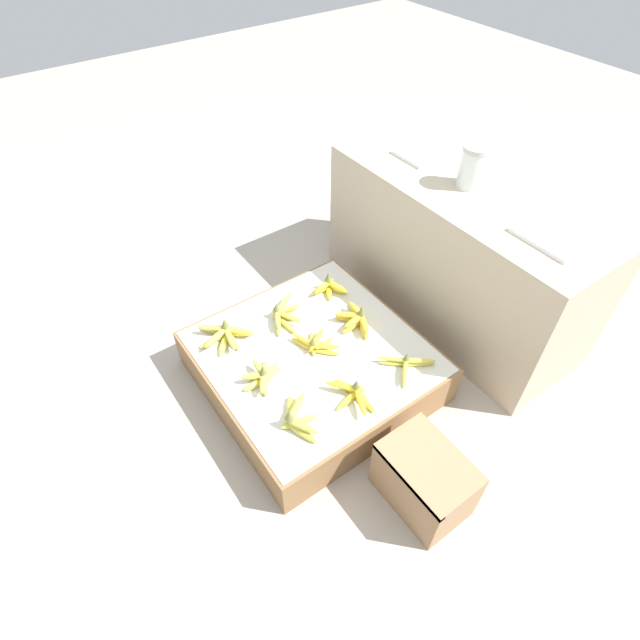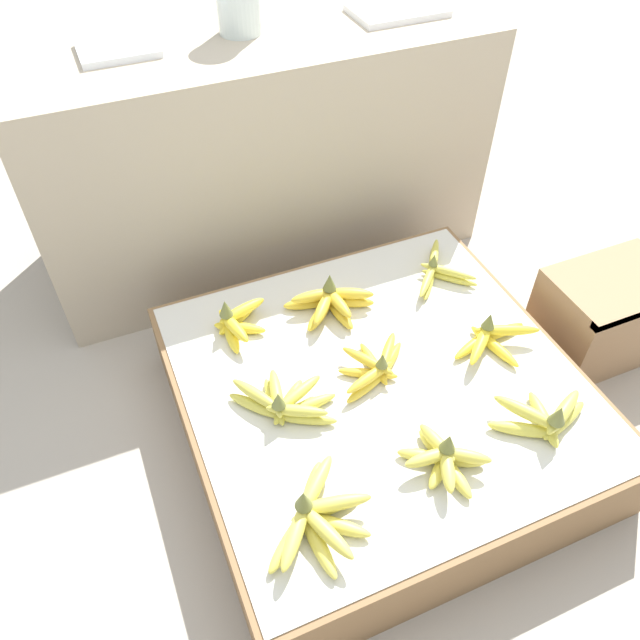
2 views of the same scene
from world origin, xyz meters
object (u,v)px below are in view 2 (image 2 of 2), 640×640
Objects in this scene: banana_bunch_middle_midleft at (375,367)px; banana_bunch_back_midright at (437,271)px; banana_bunch_front_midleft at (444,458)px; banana_bunch_back_left at (236,322)px; banana_bunch_front_left at (316,517)px; banana_bunch_middle_midright at (491,338)px; banana_bunch_back_midleft at (330,303)px; wooden_crate at (604,315)px; banana_bunch_front_midright at (545,418)px; foam_tray_white at (397,10)px; banana_bunch_middle_left at (284,402)px.

banana_bunch_middle_midleft is 1.00× the size of banana_bunch_back_midright.
banana_bunch_front_midleft is 1.15× the size of banana_bunch_back_left.
banana_bunch_front_left reaches higher than banana_bunch_middle_midright.
banana_bunch_front_midleft is 0.53m from banana_bunch_back_midleft.
banana_bunch_back_midright is at bearing 38.24° from banana_bunch_middle_midleft.
banana_bunch_front_midright is (-0.45, -0.28, 0.10)m from wooden_crate.
banana_bunch_front_midright is 0.79m from banana_bunch_back_left.
banana_bunch_back_midleft is at bearing 161.19° from wooden_crate.
banana_bunch_front_midleft is 0.62m from banana_bunch_back_midright.
banana_bunch_back_midleft is at bearing -128.56° from foam_tray_white.
foam_tray_white is at bearing 81.26° from banana_bunch_middle_midright.
banana_bunch_middle_midleft is (0.24, 0.01, -0.00)m from banana_bunch_middle_left.
banana_bunch_middle_left is 1.19m from foam_tray_white.
wooden_crate is at bearing -70.95° from foam_tray_white.
banana_bunch_middle_left is 0.91× the size of foam_tray_white.
banana_bunch_front_midleft is at bearing -111.00° from foam_tray_white.
banana_bunch_front_left is 0.96× the size of foam_tray_white.
banana_bunch_front_midleft is at bearing -86.43° from banana_bunch_back_midleft.
banana_bunch_middle_midleft is at bearing 174.68° from banana_bunch_middle_midright.
banana_bunch_front_midleft is at bearing -63.01° from banana_bunch_back_left.
banana_bunch_middle_midright is (0.30, 0.26, -0.00)m from banana_bunch_front_midleft.
banana_bunch_front_midleft is 0.38m from banana_bunch_middle_left.
banana_bunch_back_left is 0.26m from banana_bunch_back_midleft.
banana_bunch_front_left is 1.43m from foam_tray_white.
foam_tray_white is at bearing 77.85° from banana_bunch_back_midright.
banana_bunch_back_midright is 0.77m from foam_tray_white.
foam_tray_white is at bearing 109.05° from wooden_crate.
banana_bunch_back_midleft reaches higher than banana_bunch_front_midleft.
banana_bunch_back_midright is at bearing 25.40° from banana_bunch_middle_left.
banana_bunch_middle_left is 1.45× the size of banana_bunch_back_left.
banana_bunch_back_left is at bearing 164.05° from wooden_crate.
banana_bunch_back_midleft is 0.91× the size of foam_tray_white.
banana_bunch_middle_midright is (0.60, 0.28, -0.00)m from banana_bunch_front_left.
banana_bunch_back_midleft is at bearing 119.15° from banana_bunch_front_midright.
banana_bunch_back_left is at bearing 178.02° from banana_bunch_back_midright.
banana_bunch_front_midright is 0.26m from banana_bunch_middle_midright.
banana_bunch_back_left is (-0.29, 0.56, 0.00)m from banana_bunch_front_midleft.
banana_bunch_front_left is 0.30m from banana_bunch_front_midleft.
banana_bunch_back_left is at bearing 172.88° from banana_bunch_back_midleft.
wooden_crate is 0.74m from banana_bunch_middle_midleft.
banana_bunch_back_left is (-0.27, 0.28, 0.01)m from banana_bunch_middle_midleft.
foam_tray_white reaches higher than banana_bunch_middle_left.
banana_bunch_front_midleft is 0.79× the size of banana_bunch_middle_left.
banana_bunch_back_left reaches higher than banana_bunch_middle_midright.
banana_bunch_front_left is at bearing -91.63° from banana_bunch_back_left.
foam_tray_white is at bearing 57.05° from banana_bunch_front_left.
banana_bunch_middle_midleft is at bearing 47.11° from banana_bunch_front_left.
banana_bunch_front_midleft is 0.79× the size of banana_bunch_middle_midright.
banana_bunch_back_midleft reaches higher than banana_bunch_middle_left.
banana_bunch_back_midleft is at bearing 48.34° from banana_bunch_middle_left.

